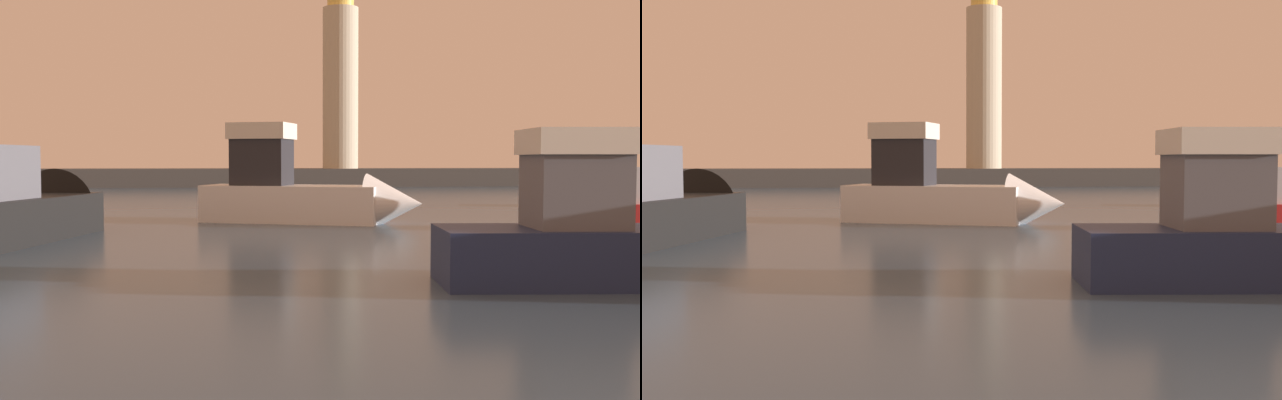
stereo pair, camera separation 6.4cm
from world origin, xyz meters
TOP-DOWN VIEW (x-y plane):
  - ground_plane at (0.00, 30.34)m, footprint 220.00×220.00m
  - breakwater at (0.00, 60.67)m, footprint 65.94×4.77m
  - lighthouse at (4.42, 60.67)m, footprint 3.03×3.03m
  - motorboat_0 at (-10.28, 20.89)m, footprint 4.58×9.21m
  - motorboat_1 at (3.15, 11.10)m, footprint 7.13×2.57m
  - motorboat_3 at (-1.59, 24.89)m, footprint 8.20×4.78m

SIDE VIEW (x-z plane):
  - ground_plane at x=0.00m, z-range 0.00..0.00m
  - breakwater at x=0.00m, z-range 0.00..1.52m
  - motorboat_1 at x=3.15m, z-range -0.78..2.42m
  - motorboat_0 at x=-10.28m, z-range -0.81..2.48m
  - motorboat_3 at x=-1.59m, z-range -0.87..3.05m
  - lighthouse at x=4.42m, z-range 1.08..17.63m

